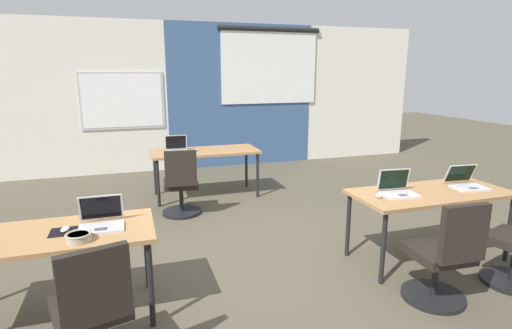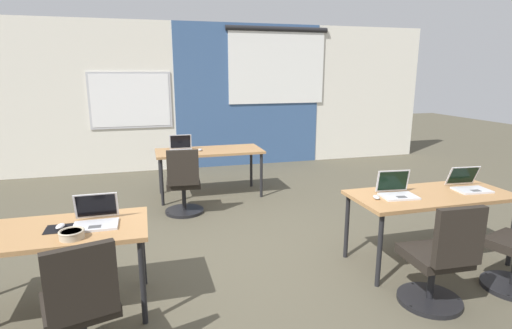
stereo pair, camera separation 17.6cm
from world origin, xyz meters
TOP-DOWN VIEW (x-y plane):
  - ground_plane at (0.00, 0.00)m, footprint 24.00×24.00m
  - back_wall_assembly at (0.03, 4.20)m, footprint 10.00×0.27m
  - desk_near_left at (-1.75, -0.60)m, footprint 1.60×0.70m
  - desk_near_right at (1.75, -0.60)m, footprint 1.60×0.70m
  - desk_far_center at (0.00, 2.20)m, footprint 1.60×0.70m
  - laptop_near_right_end at (2.20, -0.58)m, footprint 0.36×0.35m
  - laptop_near_right_inner at (1.37, -0.57)m, footprint 0.36×0.31m
  - mouse_near_right_inner at (1.13, -0.60)m, footprint 0.08×0.11m
  - chair_near_right_inner at (1.28, -1.32)m, footprint 0.52×0.55m
  - laptop_far_left at (-0.42, 2.24)m, footprint 0.34×0.28m
  - mouse_far_left at (-0.14, 2.17)m, footprint 0.08×0.11m
  - chair_far_left at (-0.48, 1.44)m, footprint 0.52×0.55m
  - laptop_near_left_inner at (-1.34, -0.58)m, footprint 0.33×0.30m
  - mousepad_near_left_inner at (-1.59, -0.60)m, footprint 0.22×0.19m
  - mouse_near_left_inner at (-1.59, -0.60)m, footprint 0.08×0.11m
  - chair_near_left_inner at (-1.38, -1.28)m, footprint 0.54×0.59m
  - snack_bowl at (-1.48, -0.82)m, footprint 0.18×0.18m

SIDE VIEW (x-z plane):
  - ground_plane at x=0.00m, z-range 0.00..0.00m
  - chair_near_right_inner at x=1.28m, z-range -0.08..0.84m
  - chair_far_left at x=-0.48m, z-range -0.08..0.84m
  - chair_near_left_inner at x=-1.38m, z-range -0.08..0.84m
  - desk_near_left at x=-1.75m, z-range 0.30..1.02m
  - desk_near_right at x=1.75m, z-range 0.30..1.02m
  - desk_far_center at x=0.00m, z-range 0.30..1.02m
  - mousepad_near_left_inner at x=-1.59m, z-range 0.72..0.72m
  - mouse_near_right_inner at x=1.13m, z-range 0.72..0.75m
  - mouse_far_left at x=-0.14m, z-range 0.72..0.75m
  - mouse_near_left_inner at x=-1.59m, z-range 0.72..0.76m
  - snack_bowl at x=-1.48m, z-range 0.72..0.79m
  - laptop_near_right_end at x=2.20m, z-range 0.66..0.88m
  - laptop_near_left_inner at x=-1.34m, z-range 0.65..0.88m
  - laptop_near_right_inner at x=1.37m, z-range 0.65..0.89m
  - laptop_far_left at x=-0.42m, z-range 0.65..0.89m
  - back_wall_assembly at x=0.03m, z-range 0.01..2.81m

